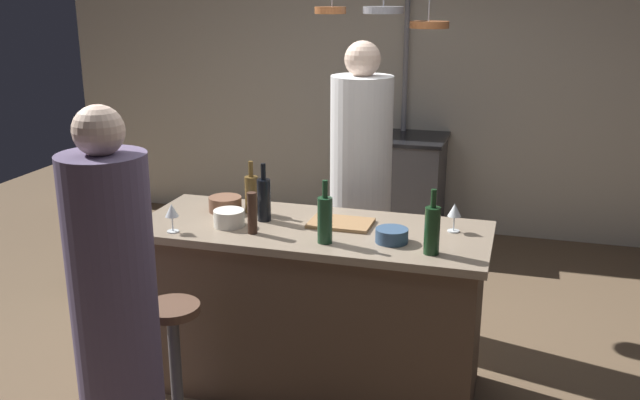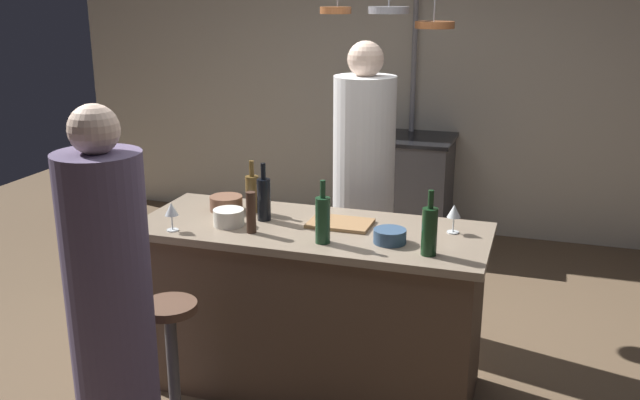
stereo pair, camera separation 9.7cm
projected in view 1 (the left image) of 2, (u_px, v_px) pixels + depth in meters
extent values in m
plane|color=brown|center=(312.00, 382.00, 3.85)|extent=(9.00, 9.00, 0.00)
cube|color=beige|center=(408.00, 81.00, 6.10)|extent=(6.40, 0.16, 2.60)
cube|color=brown|center=(312.00, 311.00, 3.73)|extent=(1.72, 0.66, 0.86)
cube|color=gray|center=(312.00, 231.00, 3.60)|extent=(1.80, 0.72, 0.04)
cube|color=#47474C|center=(396.00, 189.00, 5.98)|extent=(0.76, 0.60, 0.86)
cube|color=black|center=(398.00, 138.00, 5.85)|extent=(0.80, 0.64, 0.03)
cylinder|color=white|center=(360.00, 204.00, 4.36)|extent=(0.38, 0.38, 1.57)
sphere|color=beige|center=(363.00, 59.00, 4.11)|extent=(0.21, 0.21, 0.21)
cylinder|color=#4C4C51|center=(176.00, 373.00, 3.32)|extent=(0.06, 0.06, 0.62)
cylinder|color=brown|center=(172.00, 309.00, 3.22)|extent=(0.26, 0.26, 0.04)
cylinder|color=#594C6B|center=(117.00, 328.00, 2.89)|extent=(0.35, 0.35, 1.46)
sphere|color=beige|center=(98.00, 131.00, 2.65)|extent=(0.20, 0.20, 0.20)
cylinder|color=gray|center=(404.00, 109.00, 6.02)|extent=(0.04, 0.04, 2.15)
cylinder|color=#B26638|center=(330.00, 10.00, 4.68)|extent=(0.21, 0.21, 0.04)
cylinder|color=gray|center=(383.00, 10.00, 4.62)|extent=(0.27, 0.27, 0.04)
cylinder|color=#B26638|center=(429.00, 25.00, 4.60)|extent=(0.26, 0.26, 0.04)
cylinder|color=gray|center=(430.00, 0.00, 4.52)|extent=(0.01, 0.01, 0.31)
cylinder|color=brown|center=(112.00, 283.00, 4.95)|extent=(0.24, 0.24, 0.16)
sphere|color=#2D6633|center=(109.00, 249.00, 4.87)|extent=(0.36, 0.36, 0.36)
cube|color=#997047|center=(341.00, 223.00, 3.62)|extent=(0.32, 0.22, 0.02)
cylinder|color=#382319|center=(252.00, 213.00, 3.47)|extent=(0.05, 0.05, 0.21)
cylinder|color=#193D23|center=(325.00, 220.00, 3.34)|extent=(0.07, 0.07, 0.22)
cylinder|color=#193D23|center=(325.00, 189.00, 3.30)|extent=(0.03, 0.03, 0.08)
cylinder|color=black|center=(264.00, 200.00, 3.66)|extent=(0.07, 0.07, 0.22)
cylinder|color=black|center=(263.00, 172.00, 3.62)|extent=(0.03, 0.03, 0.08)
cylinder|color=brown|center=(252.00, 195.00, 3.80)|extent=(0.07, 0.07, 0.20)
cylinder|color=brown|center=(251.00, 169.00, 3.76)|extent=(0.03, 0.03, 0.08)
cylinder|color=#143319|center=(432.00, 231.00, 3.20)|extent=(0.07, 0.07, 0.22)
cylinder|color=#143319|center=(434.00, 199.00, 3.16)|extent=(0.03, 0.03, 0.08)
cylinder|color=silver|center=(173.00, 231.00, 3.52)|extent=(0.06, 0.06, 0.01)
cylinder|color=silver|center=(173.00, 224.00, 3.51)|extent=(0.01, 0.01, 0.07)
cone|color=silver|center=(172.00, 210.00, 3.49)|extent=(0.07, 0.07, 0.06)
cylinder|color=silver|center=(453.00, 231.00, 3.52)|extent=(0.06, 0.06, 0.01)
cylinder|color=silver|center=(454.00, 223.00, 3.51)|extent=(0.01, 0.01, 0.07)
cone|color=silver|center=(455.00, 210.00, 3.49)|extent=(0.07, 0.07, 0.06)
cylinder|color=brown|center=(225.00, 204.00, 3.84)|extent=(0.18, 0.18, 0.08)
cylinder|color=silver|center=(229.00, 218.00, 3.59)|extent=(0.16, 0.16, 0.08)
cylinder|color=#334C6B|center=(392.00, 235.00, 3.37)|extent=(0.16, 0.16, 0.07)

